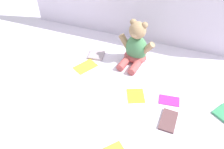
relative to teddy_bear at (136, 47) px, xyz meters
The scene contains 8 objects.
ground_plane 0.22m from the teddy_bear, 113.91° to the right, with size 3.20×3.20×0.00m, color silver.
teddy_bear is the anchor object (origin of this frame).
book_case_0 0.50m from the teddy_bear, 54.05° to the right, with size 0.08×0.13×0.01m, color brown.
book_case_1 0.27m from the teddy_bear, behind, with size 0.10×0.10×0.01m, color #9F8D96.
book_case_2 0.39m from the teddy_bear, 44.41° to the right, with size 0.07×0.11×0.01m, color #99288D.
book_case_3 0.43m from the teddy_bear, 167.64° to the right, with size 0.08×0.14×0.01m, color white.
book_case_6 0.32m from the teddy_bear, 72.78° to the right, with size 0.09×0.10×0.01m, color yellow.
book_case_8 0.33m from the teddy_bear, 148.57° to the right, with size 0.09×0.13×0.01m, color yellow.
Camera 1 is at (0.34, -0.95, 0.94)m, focal length 36.91 mm.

